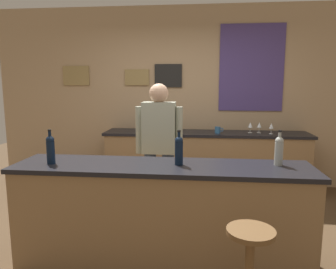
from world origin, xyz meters
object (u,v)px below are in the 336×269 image
Objects in this scene: bartender at (159,146)px; wine_bottle_a at (51,149)px; bar_stool at (250,261)px; coffee_mug at (218,130)px; wine_glass_d at (271,126)px; wine_bottle_c at (279,150)px; wine_glass_a at (155,124)px; wine_bottle_b at (179,149)px; wine_glass_b at (250,125)px; wine_glass_c at (259,125)px.

wine_bottle_a is at bearing -135.98° from bartender.
bar_stool is 2.70m from coffee_mug.
bar_stool is 4.39× the size of wine_glass_d.
wine_bottle_c is 1.97× the size of wine_glass_a.
wine_bottle_a is 2.56m from coffee_mug.
bartender is 1.19m from wine_bottle_a.
wine_bottle_b is 1.97× the size of wine_glass_b.
coffee_mug is at bearing 77.77° from wine_bottle_b.
bar_stool is 5.44× the size of coffee_mug.
bartender reaches higher than wine_bottle_c.
wine_bottle_b is at bearing 126.98° from bar_stool.
wine_bottle_b is at bearing -116.55° from wine_glass_c.
wine_bottle_b reaches higher than wine_glass_b.
wine_glass_a and wine_glass_b have the same top height.
wine_bottle_b is 2.23m from wine_glass_b.
wine_glass_c reaches higher than bar_stool.
coffee_mug is (-0.10, 2.65, 0.49)m from bar_stool.
bartender reaches higher than wine_glass_c.
wine_glass_c is at bearing 44.83° from wine_bottle_a.
wine_bottle_a reaches higher than bar_stool.
bartender is at bearing 149.87° from wine_bottle_c.
wine_glass_d is (1.69, -0.02, 0.00)m from wine_glass_a.
wine_glass_c is at bearing 79.67° from bar_stool.
wine_glass_d is at bearing -13.57° from wine_glass_b.
bar_stool is at bearing -60.89° from bartender.
wine_bottle_c is 1.93m from coffee_mug.
wine_bottle_a is 1.00× the size of wine_bottle_b.
bartender is 2.38× the size of bar_stool.
wine_bottle_a is at bearing -133.54° from wine_glass_b.
wine_bottle_a reaches higher than wine_glass_a.
wine_glass_a is at bearing 125.59° from wine_bottle_c.
bartender is 1.91m from wine_glass_d.
wine_glass_d is at bearing 59.07° from wine_bottle_b.
wine_bottle_b is at bearing -69.63° from bartender.
wine_glass_a is at bearing 73.61° from wine_bottle_a.
wine_bottle_b is 1.97× the size of wine_glass_a.
wine_glass_d is (0.32, 1.89, -0.05)m from wine_bottle_c.
wine_bottle_b is 2.00m from coffee_mug.
bartender is at bearing 110.37° from wine_bottle_b.
wine_bottle_b is (0.27, -0.74, 0.12)m from bartender.
wine_bottle_c is 1.98m from wine_glass_c.
wine_bottle_c is (1.13, -0.66, 0.12)m from bartender.
wine_bottle_c is at bearing -54.41° from wine_glass_a.
wine_glass_a is 0.94m from coffee_mug.
wine_glass_b is (1.17, 1.31, 0.07)m from bartender.
wine_glass_b reaches higher than coffee_mug.
wine_glass_a is at bearing 104.39° from wine_bottle_b.
wine_bottle_a is at bearing -175.28° from wine_bottle_c.
bar_stool is 2.22× the size of wine_bottle_c.
wine_glass_a is (-1.37, 1.91, -0.05)m from wine_bottle_c.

